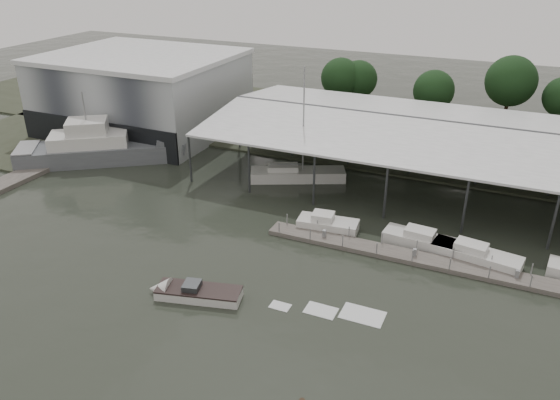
% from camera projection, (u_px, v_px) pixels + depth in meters
% --- Properties ---
extents(ground, '(200.00, 200.00, 0.00)m').
position_uv_depth(ground, '(209.00, 283.00, 42.73)').
color(ground, '#272C24').
rests_on(ground, ground).
extents(land_strip_far, '(140.00, 30.00, 0.30)m').
position_uv_depth(land_strip_far, '(361.00, 129.00, 77.31)').
color(land_strip_far, '#383E2E').
rests_on(land_strip_far, ground).
extents(land_strip_west, '(20.00, 40.00, 0.30)m').
position_uv_depth(land_strip_west, '(81.00, 118.00, 82.11)').
color(land_strip_west, '#383E2E').
rests_on(land_strip_west, ground).
extents(storage_warehouse, '(24.50, 20.50, 10.50)m').
position_uv_depth(storage_warehouse, '(143.00, 92.00, 75.42)').
color(storage_warehouse, '#A5ABB0').
rests_on(storage_warehouse, ground).
extents(covered_boat_shed, '(58.24, 24.00, 6.96)m').
position_uv_depth(covered_boat_shed, '(484.00, 132.00, 56.93)').
color(covered_boat_shed, white).
rests_on(covered_boat_shed, ground).
extents(trawler_dock, '(3.00, 18.00, 0.50)m').
position_uv_depth(trawler_dock, '(52.00, 163.00, 65.18)').
color(trawler_dock, '#69635D').
rests_on(trawler_dock, ground).
extents(floating_dock, '(28.00, 2.00, 1.40)m').
position_uv_depth(floating_dock, '(426.00, 260.00, 45.38)').
color(floating_dock, '#69635D').
rests_on(floating_dock, ground).
extents(grey_trawler, '(19.10, 15.49, 8.84)m').
position_uv_depth(grey_trawler, '(102.00, 148.00, 65.83)').
color(grey_trawler, '#595E63').
rests_on(grey_trawler, ground).
extents(white_sailboat, '(10.58, 6.78, 12.83)m').
position_uv_depth(white_sailboat, '(296.00, 174.00, 60.86)').
color(white_sailboat, silver).
rests_on(white_sailboat, ground).
extents(speedboat_underway, '(17.82, 6.10, 2.00)m').
position_uv_depth(speedboat_underway, '(191.00, 292.00, 40.90)').
color(speedboat_underway, silver).
rests_on(speedboat_underway, ground).
extents(moored_cruiser_0, '(5.72, 2.77, 1.70)m').
position_uv_depth(moored_cruiser_0, '(327.00, 224.00, 50.29)').
color(moored_cruiser_0, silver).
rests_on(moored_cruiser_0, ground).
extents(moored_cruiser_1, '(7.35, 2.84, 1.70)m').
position_uv_depth(moored_cruiser_1, '(424.00, 241.00, 47.48)').
color(moored_cruiser_1, silver).
rests_on(moored_cruiser_1, ground).
extents(moored_cruiser_2, '(7.52, 3.36, 1.70)m').
position_uv_depth(moored_cruiser_2, '(475.00, 255.00, 45.35)').
color(moored_cruiser_2, silver).
rests_on(moored_cruiser_2, ground).
extents(horizon_tree_line, '(68.85, 10.48, 11.27)m').
position_uv_depth(horizon_tree_line, '(558.00, 94.00, 70.88)').
color(horizon_tree_line, black).
rests_on(horizon_tree_line, ground).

